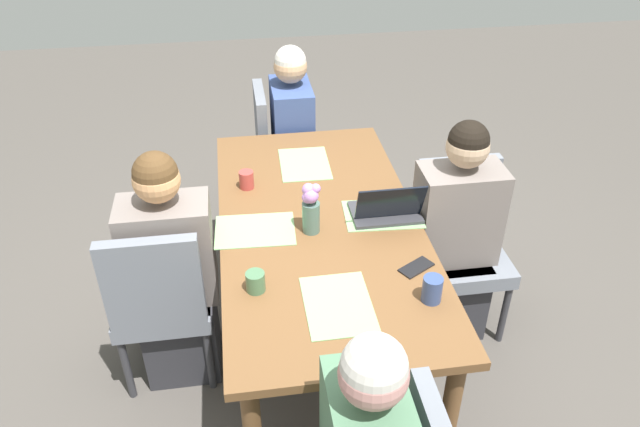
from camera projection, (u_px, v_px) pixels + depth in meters
ground_plane at (320, 339)px, 3.26m from camera, size 10.00×10.00×0.00m
dining_table at (320, 237)px, 2.88m from camera, size 1.87×0.92×0.75m
chair_head_left_left_mid at (280, 148)px, 3.98m from camera, size 0.44×0.44×0.90m
person_head_left_left_mid at (293, 148)px, 3.92m from camera, size 0.40×0.36×1.19m
chair_near_left_far at (160, 297)px, 2.79m from camera, size 0.44×0.44×0.90m
person_near_left_far at (174, 281)px, 2.84m from camera, size 0.36×0.40×1.19m
chair_far_right_near at (459, 237)px, 3.17m from camera, size 0.44×0.44×0.90m
person_far_right_near at (453, 243)px, 3.08m from camera, size 0.36×0.40×1.19m
flower_vase at (311, 206)px, 2.71m from camera, size 0.08×0.08×0.25m
placemat_head_right_left_near at (338, 305)px, 2.37m from camera, size 0.36×0.26×0.00m
placemat_head_left_left_mid at (305, 164)px, 3.29m from camera, size 0.37×0.27×0.00m
placemat_near_left_far at (255, 230)px, 2.78m from camera, size 0.28×0.37×0.00m
placemat_far_right_near at (383, 214)px, 2.89m from camera, size 0.28×0.38×0.00m
laptop_far_right_near at (387, 210)px, 2.85m from camera, size 0.22×0.32×0.20m
coffee_mug_near_left at (255, 282)px, 2.42m from camera, size 0.08×0.08×0.08m
coffee_mug_near_right at (432, 289)px, 2.37m from camera, size 0.08×0.08×0.11m
coffee_mug_centre_left at (246, 180)px, 3.07m from camera, size 0.07×0.07×0.09m
phone_black at (416, 267)px, 2.56m from camera, size 0.14×0.17×0.01m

